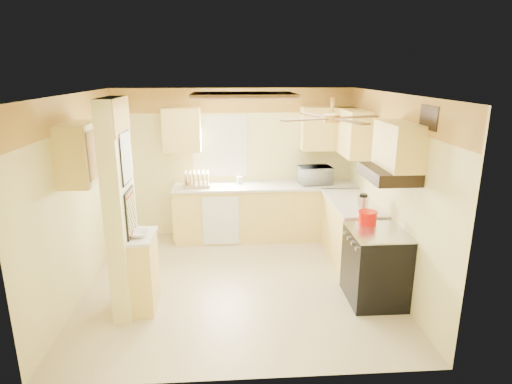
{
  "coord_description": "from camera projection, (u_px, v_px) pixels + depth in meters",
  "views": [
    {
      "loc": [
        -0.12,
        -5.25,
        2.77
      ],
      "look_at": [
        0.26,
        0.35,
        1.17
      ],
      "focal_mm": 30.0,
      "sensor_mm": 36.0,
      "label": 1
    }
  ],
  "objects": [
    {
      "name": "bowl",
      "position": [
        138.0,
        234.0,
        4.89
      ],
      "size": [
        0.24,
        0.24,
        0.06
      ],
      "primitive_type": "imported",
      "rotation": [
        0.0,
        0.0,
        -0.02
      ],
      "color": "white",
      "rests_on": "ledge_top"
    },
    {
      "name": "lower_cabinets_back",
      "position": [
        265.0,
        213.0,
        7.25
      ],
      "size": [
        3.0,
        0.6,
        0.9
      ],
      "primitive_type": "cube",
      "color": "#DAC265",
      "rests_on": "floor"
    },
    {
      "name": "ceiling",
      "position": [
        237.0,
        94.0,
        5.12
      ],
      "size": [
        4.0,
        4.0,
        0.0
      ],
      "primitive_type": "plane",
      "rotation": [
        3.14,
        0.0,
        0.0
      ],
      "color": "white",
      "rests_on": "wall_back"
    },
    {
      "name": "ceiling_fan",
      "position": [
        332.0,
        118.0,
        4.57
      ],
      "size": [
        1.15,
        1.15,
        0.26
      ],
      "color": "gold",
      "rests_on": "ceiling"
    },
    {
      "name": "upper_cab_back_right",
      "position": [
        328.0,
        128.0,
        7.06
      ],
      "size": [
        0.9,
        0.35,
        0.7
      ],
      "primitive_type": "cube",
      "color": "#DAC265",
      "rests_on": "wall_back"
    },
    {
      "name": "wall_left",
      "position": [
        78.0,
        197.0,
        5.33
      ],
      "size": [
        0.0,
        3.8,
        3.8
      ],
      "primitive_type": "plane",
      "rotation": [
        1.57,
        0.0,
        1.57
      ],
      "color": "#EEE091",
      "rests_on": "floor"
    },
    {
      "name": "wall_back",
      "position": [
        235.0,
        163.0,
        7.29
      ],
      "size": [
        4.0,
        0.0,
        4.0
      ],
      "primitive_type": "plane",
      "rotation": [
        1.57,
        0.0,
        0.0
      ],
      "color": "#EEE091",
      "rests_on": "floor"
    },
    {
      "name": "ceiling_light_panel",
      "position": [
        243.0,
        95.0,
        5.62
      ],
      "size": [
        1.35,
        0.95,
        0.06
      ],
      "color": "brown",
      "rests_on": "ceiling"
    },
    {
      "name": "dishwasher_panel",
      "position": [
        221.0,
        221.0,
        6.91
      ],
      "size": [
        0.58,
        0.02,
        0.8
      ],
      "primitive_type": "cube",
      "color": "white",
      "rests_on": "lower_cabinets_back"
    },
    {
      "name": "dish_rack",
      "position": [
        196.0,
        181.0,
        6.99
      ],
      "size": [
        0.45,
        0.36,
        0.24
      ],
      "color": "tan",
      "rests_on": "countertop_back"
    },
    {
      "name": "dutch_oven",
      "position": [
        368.0,
        217.0,
        5.36
      ],
      "size": [
        0.24,
        0.24,
        0.16
      ],
      "color": "#D30900",
      "rests_on": "stove"
    },
    {
      "name": "stove",
      "position": [
        375.0,
        265.0,
        5.26
      ],
      "size": [
        0.68,
        0.77,
        0.92
      ],
      "color": "black",
      "rests_on": "floor"
    },
    {
      "name": "countertop_back",
      "position": [
        265.0,
        186.0,
        7.11
      ],
      "size": [
        3.04,
        0.64,
        0.04
      ],
      "primitive_type": "cube",
      "color": "silver",
      "rests_on": "lower_cabinets_back"
    },
    {
      "name": "wallpaper_border",
      "position": [
        234.0,
        101.0,
        6.98
      ],
      "size": [
        4.0,
        0.02,
        0.4
      ],
      "primitive_type": "cube",
      "color": "#FFC44B",
      "rests_on": "wall_back"
    },
    {
      "name": "countertop_right",
      "position": [
        353.0,
        202.0,
        6.24
      ],
      "size": [
        0.64,
        1.44,
        0.04
      ],
      "primitive_type": "cube",
      "color": "silver",
      "rests_on": "lower_cabinets_right"
    },
    {
      "name": "upper_cab_right",
      "position": [
        353.0,
        132.0,
        6.62
      ],
      "size": [
        0.35,
        1.0,
        0.7
      ],
      "primitive_type": "cube",
      "color": "#DAC265",
      "rests_on": "wall_right"
    },
    {
      "name": "poster_menu",
      "position": [
        126.0,
        158.0,
        4.69
      ],
      "size": [
        0.02,
        0.42,
        0.57
      ],
      "color": "black",
      "rests_on": "partition_column"
    },
    {
      "name": "floor",
      "position": [
        239.0,
        282.0,
        5.81
      ],
      "size": [
        4.0,
        4.0,
        0.0
      ],
      "primitive_type": "plane",
      "color": "#C2B286",
      "rests_on": "ground"
    },
    {
      "name": "upper_cab_over_stove",
      "position": [
        399.0,
        145.0,
        4.86
      ],
      "size": [
        0.35,
        0.76,
        0.52
      ],
      "primitive_type": "cube",
      "color": "#DAC265",
      "rests_on": "wall_right"
    },
    {
      "name": "poster_nashville",
      "position": [
        131.0,
        214.0,
        4.87
      ],
      "size": [
        0.02,
        0.42,
        0.57
      ],
      "color": "black",
      "rests_on": "partition_column"
    },
    {
      "name": "range_hood",
      "position": [
        389.0,
        174.0,
        4.95
      ],
      "size": [
        0.5,
        0.76,
        0.14
      ],
      "primitive_type": "cube",
      "color": "black",
      "rests_on": "upper_cab_over_stove"
    },
    {
      "name": "microwave",
      "position": [
        315.0,
        175.0,
        7.14
      ],
      "size": [
        0.57,
        0.42,
        0.3
      ],
      "primitive_type": "imported",
      "rotation": [
        0.0,
        0.0,
        3.25
      ],
      "color": "white",
      "rests_on": "countertop_back"
    },
    {
      "name": "upper_cab_left_wall",
      "position": [
        80.0,
        153.0,
        4.94
      ],
      "size": [
        0.35,
        0.75,
        0.7
      ],
      "primitive_type": "cube",
      "color": "#DAC265",
      "rests_on": "wall_left"
    },
    {
      "name": "window",
      "position": [
        220.0,
        146.0,
        7.18
      ],
      "size": [
        0.92,
        0.02,
        1.02
      ],
      "color": "white",
      "rests_on": "wall_back"
    },
    {
      "name": "partition_ledge",
      "position": [
        145.0,
        273.0,
        5.08
      ],
      "size": [
        0.25,
        0.55,
        0.9
      ],
      "primitive_type": "cube",
      "color": "#DAC265",
      "rests_on": "floor"
    },
    {
      "name": "kettle",
      "position": [
        363.0,
        203.0,
        5.74
      ],
      "size": [
        0.16,
        0.16,
        0.24
      ],
      "color": "silver",
      "rests_on": "countertop_right"
    },
    {
      "name": "wall_right",
      "position": [
        390.0,
        191.0,
        5.59
      ],
      "size": [
        0.0,
        3.8,
        3.8
      ],
      "primitive_type": "plane",
      "rotation": [
        1.57,
        0.0,
        -1.57
      ],
      "color": "#EEE091",
      "rests_on": "floor"
    },
    {
      "name": "partition_column",
      "position": [
        120.0,
        210.0,
        4.85
      ],
      "size": [
        0.2,
        0.7,
        2.5
      ],
      "primitive_type": "cube",
      "color": "#EEE091",
      "rests_on": "floor"
    },
    {
      "name": "lower_cabinets_right",
      "position": [
        351.0,
        232.0,
        6.37
      ],
      "size": [
        0.6,
        1.4,
        0.9
      ],
      "primitive_type": "cube",
      "color": "#DAC265",
      "rests_on": "floor"
    },
    {
      "name": "wall_front",
      "position": [
        244.0,
        256.0,
        3.64
      ],
      "size": [
        4.0,
        0.0,
        4.0
      ],
      "primitive_type": "plane",
      "rotation": [
        -1.57,
        0.0,
        0.0
      ],
      "color": "#EEE091",
      "rests_on": "floor"
    },
    {
      "name": "upper_cab_back_left",
      "position": [
        182.0,
        130.0,
        6.9
      ],
      "size": [
        0.6,
        0.35,
        0.7
      ],
      "primitive_type": "cube",
      "color": "#DAC265",
      "rests_on": "wall_back"
    },
    {
      "name": "vent_grate",
      "position": [
        429.0,
        118.0,
        4.44
      ],
      "size": [
        0.02,
        0.4,
        0.25
      ],
      "primitive_type": "cube",
      "color": "black",
      "rests_on": "wall_right"
    },
    {
      "name": "utensil_crock",
      "position": [
        240.0,
        180.0,
        7.16
      ],
      "size": [
        0.1,
        0.1,
        0.19
      ],
      "color": "white",
      "rests_on": "countertop_back"
    },
    {
      "name": "ledge_top",
      "position": [
        142.0,
        236.0,
        4.95
      ],
      "size": [
        0.28,
        0.58,
        0.04
      ],
      "primitive_type": "cube",
      "color": "silver",
      "rests_on": "partition_ledge"
    }
  ]
}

